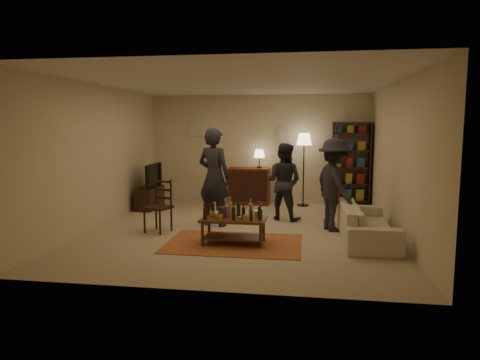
% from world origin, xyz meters
% --- Properties ---
extents(floor, '(6.00, 6.00, 0.00)m').
position_xyz_m(floor, '(0.00, 0.00, 0.00)').
color(floor, '#C6B793').
rests_on(floor, ground).
extents(room_shell, '(6.00, 6.00, 6.00)m').
position_xyz_m(room_shell, '(-0.65, 2.98, 1.81)').
color(room_shell, beige).
rests_on(room_shell, ground).
extents(rug, '(2.20, 1.50, 0.01)m').
position_xyz_m(rug, '(0.02, -0.94, 0.01)').
color(rug, maroon).
rests_on(rug, ground).
extents(coffee_table, '(1.07, 0.59, 0.77)m').
position_xyz_m(coffee_table, '(0.02, -0.94, 0.39)').
color(coffee_table, brown).
rests_on(coffee_table, ground).
extents(dining_chair, '(0.53, 0.53, 0.98)m').
position_xyz_m(dining_chair, '(-1.46, -0.31, 0.52)').
color(dining_chair, black).
rests_on(dining_chair, ground).
extents(tv_stand, '(0.40, 1.00, 1.06)m').
position_xyz_m(tv_stand, '(-2.44, 1.80, 0.38)').
color(tv_stand, black).
rests_on(tv_stand, ground).
extents(dresser, '(1.00, 0.50, 1.36)m').
position_xyz_m(dresser, '(-0.19, 2.71, 0.48)').
color(dresser, maroon).
rests_on(dresser, ground).
extents(bookshelf, '(0.90, 0.34, 2.02)m').
position_xyz_m(bookshelf, '(2.25, 2.78, 1.03)').
color(bookshelf, black).
rests_on(bookshelf, ground).
extents(floor_lamp, '(0.36, 0.36, 1.76)m').
position_xyz_m(floor_lamp, '(1.13, 2.65, 1.49)').
color(floor_lamp, black).
rests_on(floor_lamp, ground).
extents(sofa, '(0.81, 2.08, 0.61)m').
position_xyz_m(sofa, '(2.20, -0.40, 0.30)').
color(sofa, beige).
rests_on(sofa, ground).
extents(person_left, '(0.81, 0.68, 1.90)m').
position_xyz_m(person_left, '(-0.58, 0.33, 0.95)').
color(person_left, '#24262C').
rests_on(person_left, ground).
extents(person_right, '(0.93, 0.84, 1.58)m').
position_xyz_m(person_right, '(0.73, 1.05, 0.79)').
color(person_right, '#26272E').
rests_on(person_right, ground).
extents(person_by_sofa, '(1.01, 1.27, 1.71)m').
position_xyz_m(person_by_sofa, '(1.70, 0.25, 0.86)').
color(person_by_sofa, '#25242B').
rests_on(person_by_sofa, ground).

